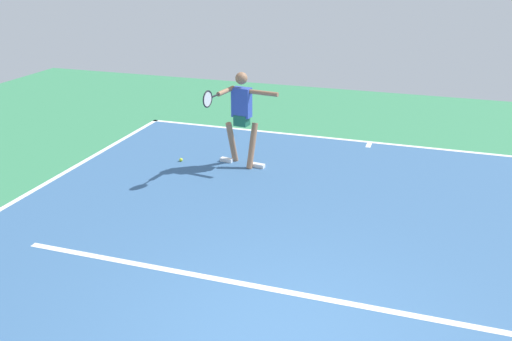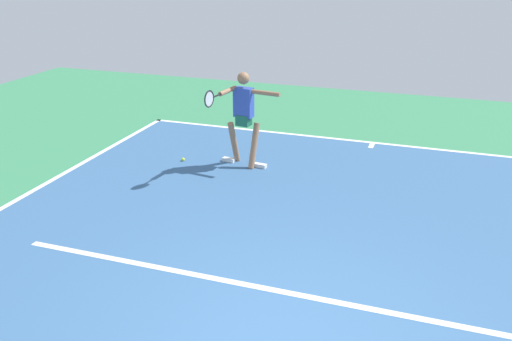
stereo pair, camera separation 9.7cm
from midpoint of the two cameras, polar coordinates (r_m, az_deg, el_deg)
The scene contains 5 objects.
court_line_baseline_near at distance 11.86m, azimuth 11.38°, elevation 2.87°, with size 10.12×0.10×0.01m, color white.
court_line_service at distance 6.65m, azimuth 4.46°, elevation -12.61°, with size 7.59×0.10×0.01m, color white.
court_line_centre_mark at distance 11.67m, azimuth 11.25°, elevation 2.57°, with size 0.10×0.30×0.01m, color white.
tennis_player at distance 10.07m, azimuth -1.82°, elevation 5.89°, with size 1.16×1.22×1.76m.
tennis_ball_near_player at distance 10.66m, azimuth -7.96°, elevation 1.10°, with size 0.07×0.07×0.07m, color #CCE033.
Camera 1 is at (-1.20, 4.43, 3.75)m, focal length 39.03 mm.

